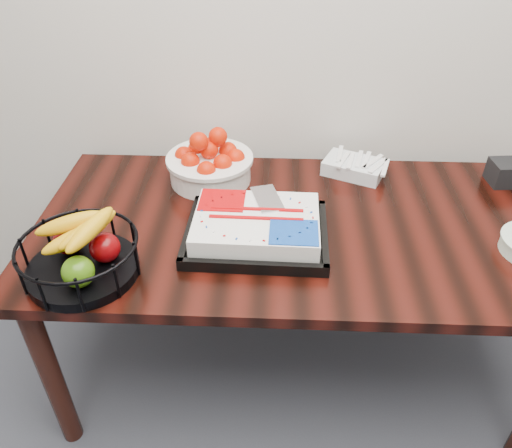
{
  "coord_description": "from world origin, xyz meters",
  "views": [
    {
      "loc": [
        -0.08,
        0.61,
        1.76
      ],
      "look_at": [
        -0.14,
        1.87,
        0.83
      ],
      "focal_mm": 35.0,
      "sensor_mm": 36.0,
      "label": 1
    }
  ],
  "objects_px": {
    "cake_tray": "(256,228)",
    "table": "(297,242)",
    "fruit_basket": "(79,254)",
    "tangerine_bowl": "(210,160)",
    "napkin_box": "(507,173)"
  },
  "relations": [
    {
      "from": "table",
      "to": "tangerine_bowl",
      "type": "height_order",
      "value": "tangerine_bowl"
    },
    {
      "from": "cake_tray",
      "to": "fruit_basket",
      "type": "relative_size",
      "value": 1.33
    },
    {
      "from": "cake_tray",
      "to": "napkin_box",
      "type": "relative_size",
      "value": 3.78
    },
    {
      "from": "table",
      "to": "cake_tray",
      "type": "height_order",
      "value": "cake_tray"
    },
    {
      "from": "table",
      "to": "tangerine_bowl",
      "type": "bearing_deg",
      "value": 141.41
    },
    {
      "from": "tangerine_bowl",
      "to": "napkin_box",
      "type": "bearing_deg",
      "value": 1.53
    },
    {
      "from": "cake_tray",
      "to": "tangerine_bowl",
      "type": "xyz_separation_m",
      "value": [
        -0.19,
        0.36,
        0.05
      ]
    },
    {
      "from": "cake_tray",
      "to": "table",
      "type": "bearing_deg",
      "value": 34.66
    },
    {
      "from": "tangerine_bowl",
      "to": "cake_tray",
      "type": "bearing_deg",
      "value": -61.83
    },
    {
      "from": "cake_tray",
      "to": "tangerine_bowl",
      "type": "relative_size",
      "value": 1.42
    },
    {
      "from": "table",
      "to": "tangerine_bowl",
      "type": "distance_m",
      "value": 0.46
    },
    {
      "from": "table",
      "to": "napkin_box",
      "type": "xyz_separation_m",
      "value": [
        0.8,
        0.29,
        0.13
      ]
    },
    {
      "from": "fruit_basket",
      "to": "napkin_box",
      "type": "xyz_separation_m",
      "value": [
        1.45,
        0.59,
        -0.03
      ]
    },
    {
      "from": "cake_tray",
      "to": "fruit_basket",
      "type": "bearing_deg",
      "value": -158.92
    },
    {
      "from": "table",
      "to": "cake_tray",
      "type": "relative_size",
      "value": 3.85
    }
  ]
}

